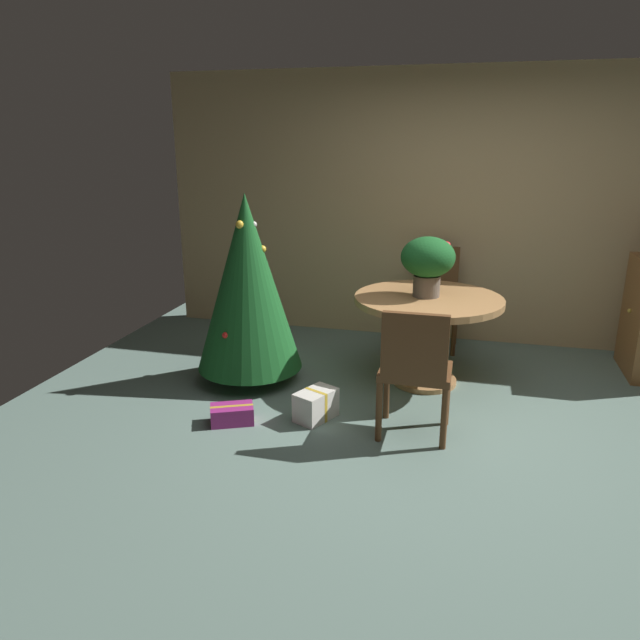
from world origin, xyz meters
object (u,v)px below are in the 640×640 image
object	(u,v)px
wooden_chair_near	(415,366)
gift_box_cream	(316,405)
wooden_chair_far	(436,292)
round_dining_table	(428,316)
holiday_tree	(248,283)
gift_box_purple	(232,414)
flower_vase	(428,260)

from	to	relation	value
wooden_chair_near	gift_box_cream	xyz separation A→B (m)	(-0.70, 0.11, -0.41)
wooden_chair_far	round_dining_table	bearing A→B (deg)	-90.00
wooden_chair_near	wooden_chair_far	distance (m)	1.94
holiday_tree	gift_box_purple	bearing A→B (deg)	-78.76
flower_vase	wooden_chair_near	world-z (taller)	flower_vase
round_dining_table	wooden_chair_far	world-z (taller)	wooden_chair_far
gift_box_purple	round_dining_table	bearing A→B (deg)	40.61
round_dining_table	wooden_chair_far	size ratio (longest dim) A/B	1.23
round_dining_table	gift_box_purple	xyz separation A→B (m)	(-1.27, -1.09, -0.52)
flower_vase	gift_box_cream	size ratio (longest dim) A/B	1.32
wooden_chair_near	holiday_tree	bearing A→B (deg)	154.40
gift_box_purple	gift_box_cream	bearing A→B (deg)	20.47
round_dining_table	wooden_chair_near	bearing A→B (deg)	-90.00
wooden_chair_far	gift_box_purple	size ratio (longest dim) A/B	2.76
round_dining_table	flower_vase	bearing A→B (deg)	158.51
round_dining_table	gift_box_cream	xyz separation A→B (m)	(-0.70, -0.88, -0.47)
wooden_chair_far	gift_box_purple	distance (m)	2.46
gift_box_purple	flower_vase	bearing A→B (deg)	41.32
flower_vase	holiday_tree	world-z (taller)	holiday_tree
flower_vase	gift_box_cream	bearing A→B (deg)	-127.62
wooden_chair_far	gift_box_purple	xyz separation A→B (m)	(-1.27, -2.05, -0.48)
round_dining_table	flower_vase	world-z (taller)	flower_vase
wooden_chair_near	wooden_chair_far	bearing A→B (deg)	90.00
holiday_tree	gift_box_purple	size ratio (longest dim) A/B	4.43
wooden_chair_near	gift_box_cream	size ratio (longest dim) A/B	2.52
round_dining_table	holiday_tree	size ratio (longest dim) A/B	0.76
wooden_chair_near	gift_box_purple	xyz separation A→B (m)	(-1.27, -0.10, -0.45)
holiday_tree	wooden_chair_far	bearing A→B (deg)	41.50
wooden_chair_far	holiday_tree	xyz separation A→B (m)	(-1.43, -1.26, 0.30)
wooden_chair_far	gift_box_cream	bearing A→B (deg)	-110.96
wooden_chair_near	gift_box_cream	world-z (taller)	wooden_chair_near
wooden_chair_far	flower_vase	bearing A→B (deg)	-91.30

